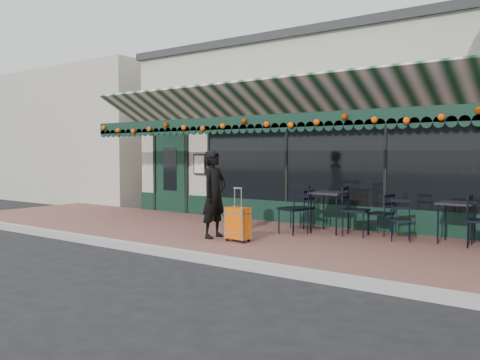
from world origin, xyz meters
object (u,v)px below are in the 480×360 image
Objects in this scene: cafe_table_a at (457,206)px; chair_b_left at (302,208)px; cafe_table_b at (330,196)px; woman at (214,194)px; chair_b_front at (293,209)px; suitcase at (238,224)px; chair_b_right at (356,211)px; chair_a_front at (401,220)px; chair_a_left at (381,214)px.

cafe_table_a is 3.25m from chair_b_left.
cafe_table_a is 0.89× the size of cafe_table_b.
woman reaches higher than cafe_table_b.
chair_b_front is (0.29, -0.88, 0.08)m from chair_b_left.
suitcase is 2.24m from cafe_table_b.
suitcase is at bearing -146.18° from cafe_table_a.
chair_b_right is (-1.83, -0.29, -0.18)m from cafe_table_a.
suitcase is at bearing 133.13° from chair_b_right.
cafe_table_b is 0.99× the size of chair_b_left.
cafe_table_b is 1.08× the size of chair_a_front.
chair_b_left is (0.72, 2.18, -0.42)m from woman.
chair_a_front is (2.41, 1.88, 0.06)m from suitcase.
chair_b_front is (0.37, 1.40, 0.17)m from suitcase.
chair_b_front is (-1.11, -0.54, 0.01)m from chair_b_right.
chair_a_left is 0.99× the size of chair_b_left.
woman is 0.83m from suitcase.
chair_a_front reaches higher than cafe_table_a.
cafe_table_b is 0.84× the size of chair_b_front.
cafe_table_b is 1.58m from chair_a_front.
cafe_table_b is 0.84m from chair_b_front.
woman is 3.39m from chair_a_left.
woman is 2.26× the size of cafe_table_a.
chair_b_right is at bearing -31.82° from chair_a_left.
suitcase is 1.32× the size of cafe_table_a.
cafe_table_a is 0.88× the size of chair_b_left.
chair_a_front is at bearing -159.57° from cafe_table_a.
woman reaches higher than chair_b_right.
woman reaches higher than chair_b_left.
cafe_table_a is at bearing 38.06° from suitcase.
chair_b_right is (0.61, -0.08, -0.27)m from cafe_table_b.
cafe_table_b is at bearing 66.19° from chair_b_front.
suitcase is at bearing -99.87° from woman.
chair_b_front is at bearing -164.41° from cafe_table_a.
cafe_table_a is 1.01m from chair_a_front.
woman is at bearing -38.49° from chair_a_left.
suitcase is 1.18× the size of chair_a_left.
suitcase is 1.46m from chair_b_front.
chair_b_right is 0.98× the size of chair_b_front.
chair_a_left is (2.49, 2.26, -0.43)m from woman.
chair_a_front is (1.53, -0.13, -0.37)m from cafe_table_b.
cafe_table_a is 0.89× the size of chair_a_left.
chair_a_front is 0.93m from chair_b_right.
chair_b_front is (1.01, 1.31, -0.35)m from woman.
woman is 3.57m from chair_a_front.
chair_a_front is (-0.91, -0.34, -0.29)m from cafe_table_a.
suitcase reaches higher than chair_b_right.
chair_a_left is at bearing 48.43° from chair_b_front.
chair_b_right is (1.41, -0.34, 0.07)m from chair_b_left.
cafe_table_b is at bearing -175.23° from cafe_table_a.
cafe_table_a is 0.97× the size of chair_a_front.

